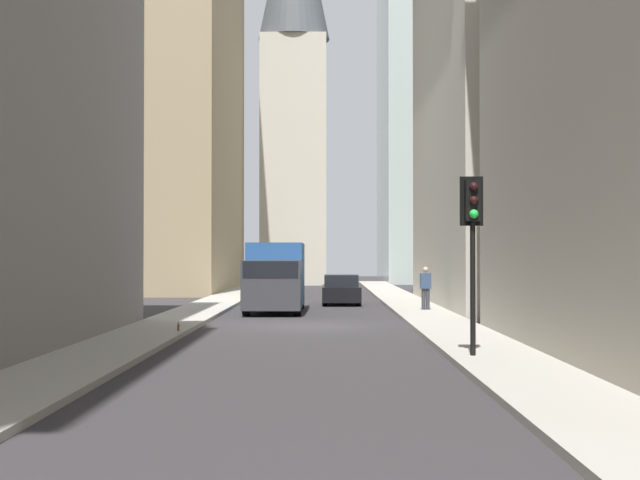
{
  "coord_description": "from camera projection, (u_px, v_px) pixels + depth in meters",
  "views": [
    {
      "loc": [
        -29.43,
        -0.67,
        2.36
      ],
      "look_at": [
        13.84,
        -0.4,
        3.07
      ],
      "focal_mm": 50.06,
      "sensor_mm": 36.0,
      "label": 1
    }
  ],
  "objects": [
    {
      "name": "ground_plane",
      "position": [
        305.0,
        326.0,
        29.39
      ],
      "size": [
        135.0,
        135.0,
        0.0
      ],
      "primitive_type": "plane",
      "color": "#302D30"
    },
    {
      "name": "sidewalk_right",
      "position": [
        169.0,
        324.0,
        29.42
      ],
      "size": [
        90.0,
        2.2,
        0.14
      ],
      "primitive_type": "cube",
      "color": "#A8A399",
      "rests_on": "ground_plane"
    },
    {
      "name": "sidewalk_left",
      "position": [
        442.0,
        324.0,
        29.36
      ],
      "size": [
        90.0,
        2.2,
        0.14
      ],
      "primitive_type": "cube",
      "color": "#A8A399",
      "rests_on": "ground_plane"
    },
    {
      "name": "building_left_midfar",
      "position": [
        542.0,
        93.0,
        40.84
      ],
      "size": [
        18.85,
        10.5,
        19.48
      ],
      "color": "beige",
      "rests_on": "ground_plane"
    },
    {
      "name": "building_right_far",
      "position": [
        155.0,
        86.0,
        58.75
      ],
      "size": [
        19.41,
        10.5,
        26.94
      ],
      "color": "#9E8966",
      "rests_on": "ground_plane"
    },
    {
      "name": "church_spire",
      "position": [
        294.0,
        66.0,
        70.55
      ],
      "size": [
        5.62,
        5.62,
        33.05
      ],
      "color": "beige",
      "rests_on": "ground_plane"
    },
    {
      "name": "delivery_truck",
      "position": [
        275.0,
        277.0,
        36.57
      ],
      "size": [
        6.46,
        2.25,
        2.84
      ],
      "color": "#285699",
      "rests_on": "ground_plane"
    },
    {
      "name": "sedan_black",
      "position": [
        341.0,
        290.0,
        42.17
      ],
      "size": [
        4.3,
        1.78,
        1.42
      ],
      "color": "black",
      "rests_on": "ground_plane"
    },
    {
      "name": "traffic_light_foreground",
      "position": [
        473.0,
        223.0,
        19.67
      ],
      "size": [
        0.43,
        0.52,
        3.96
      ],
      "color": "black",
      "rests_on": "sidewalk_left"
    },
    {
      "name": "pedestrian",
      "position": [
        426.0,
        286.0,
        35.96
      ],
      "size": [
        0.26,
        0.44,
        1.73
      ],
      "color": "#33333D",
      "rests_on": "sidewalk_left"
    },
    {
      "name": "discarded_bottle",
      "position": [
        178.0,
        327.0,
        25.93
      ],
      "size": [
        0.07,
        0.07,
        0.27
      ],
      "color": "brown",
      "rests_on": "sidewalk_right"
    }
  ]
}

